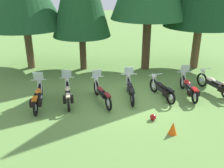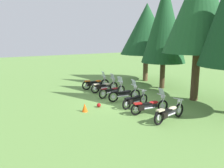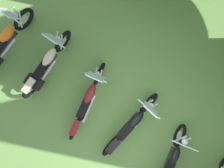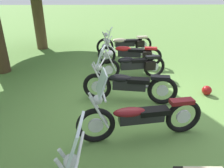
{
  "view_description": "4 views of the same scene",
  "coord_description": "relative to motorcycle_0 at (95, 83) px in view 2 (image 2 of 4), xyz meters",
  "views": [
    {
      "loc": [
        -3.27,
        -10.04,
        5.07
      ],
      "look_at": [
        -0.9,
        -0.0,
        0.85
      ],
      "focal_mm": 39.74,
      "sensor_mm": 36.0,
      "label": 1
    },
    {
      "loc": [
        12.05,
        -8.65,
        4.12
      ],
      "look_at": [
        -1.17,
        -0.17,
        0.96
      ],
      "focal_mm": 37.73,
      "sensor_mm": 36.0,
      "label": 2
    },
    {
      "loc": [
        -0.99,
        0.69,
        6.6
      ],
      "look_at": [
        -1.03,
        0.75,
        0.81
      ],
      "focal_mm": 35.63,
      "sensor_mm": 36.0,
      "label": 3
    },
    {
      "loc": [
        -4.52,
        0.63,
        2.52
      ],
      "look_at": [
        -0.17,
        0.48,
        0.56
      ],
      "focal_mm": 33.18,
      "sensor_mm": 36.0,
      "label": 4
    }
  ],
  "objects": [
    {
      "name": "traffic_cone",
      "position": [
        4.78,
        -3.31,
        -0.24
      ],
      "size": [
        0.32,
        0.32,
        0.48
      ],
      "primitive_type": "cone",
      "color": "#EA590F",
      "rests_on": "ground_plane"
    },
    {
      "name": "pine_tree_2",
      "position": [
        6.41,
        3.93,
        5.53
      ],
      "size": [
        4.42,
        4.42,
        8.96
      ],
      "color": "#42301E",
      "rests_on": "ground_plane"
    },
    {
      "name": "pine_tree_1",
      "position": [
        2.58,
        4.77,
        4.7
      ],
      "size": [
        3.47,
        3.47,
        8.28
      ],
      "color": "#42301E",
      "rests_on": "ground_plane"
    },
    {
      "name": "ground_plane",
      "position": [
        4.17,
        -0.19,
        -0.48
      ],
      "size": [
        80.0,
        80.0,
        0.0
      ],
      "primitive_type": "plane",
      "color": "#608C42"
    },
    {
      "name": "motorcycle_5",
      "position": [
        6.98,
        -0.48,
        -0.02
      ],
      "size": [
        0.87,
        2.33,
        1.35
      ],
      "rotation": [
        0.0,
        0.0,
        1.4
      ],
      "color": "black",
      "rests_on": "ground_plane"
    },
    {
      "name": "pine_tree_0",
      "position": [
        -0.66,
        5.76,
        4.33
      ],
      "size": [
        4.77,
        4.77,
        7.12
      ],
      "color": "brown",
      "rests_on": "ground_plane"
    },
    {
      "name": "motorcycle_2",
      "position": [
        2.8,
        -0.16,
        -0.02
      ],
      "size": [
        0.63,
        2.35,
        1.36
      ],
      "rotation": [
        0.0,
        0.0,
        1.71
      ],
      "color": "black",
      "rests_on": "ground_plane"
    },
    {
      "name": "motorcycle_3",
      "position": [
        4.17,
        -0.09,
        -0.01
      ],
      "size": [
        0.74,
        2.28,
        1.37
      ],
      "rotation": [
        0.0,
        0.0,
        1.39
      ],
      "color": "black",
      "rests_on": "ground_plane"
    },
    {
      "name": "motorcycle_1",
      "position": [
        1.3,
        0.05,
        -0.02
      ],
      "size": [
        0.68,
        2.29,
        1.36
      ],
      "rotation": [
        0.0,
        0.0,
        1.53
      ],
      "color": "black",
      "rests_on": "ground_plane"
    },
    {
      "name": "motorcycle_0",
      "position": [
        0.0,
        0.0,
        0.0
      ],
      "size": [
        0.71,
        2.34,
        1.38
      ],
      "rotation": [
        0.0,
        0.0,
        1.47
      ],
      "color": "black",
      "rests_on": "ground_plane"
    },
    {
      "name": "motorcycle_6",
      "position": [
        8.39,
        -0.45,
        -0.01
      ],
      "size": [
        0.8,
        2.42,
        1.02
      ],
      "rotation": [
        0.0,
        0.0,
        1.73
      ],
      "color": "black",
      "rests_on": "ground_plane"
    },
    {
      "name": "dropped_helmet",
      "position": [
        4.47,
        -2.23,
        -0.35
      ],
      "size": [
        0.25,
        0.25,
        0.25
      ],
      "primitive_type": "sphere",
      "color": "maroon",
      "rests_on": "ground_plane"
    },
    {
      "name": "motorcycle_4",
      "position": [
        5.64,
        -0.42,
        -0.03
      ],
      "size": [
        0.77,
        2.13,
        1.0
      ],
      "rotation": [
        0.0,
        0.0,
        1.73
      ],
      "color": "black",
      "rests_on": "ground_plane"
    }
  ]
}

